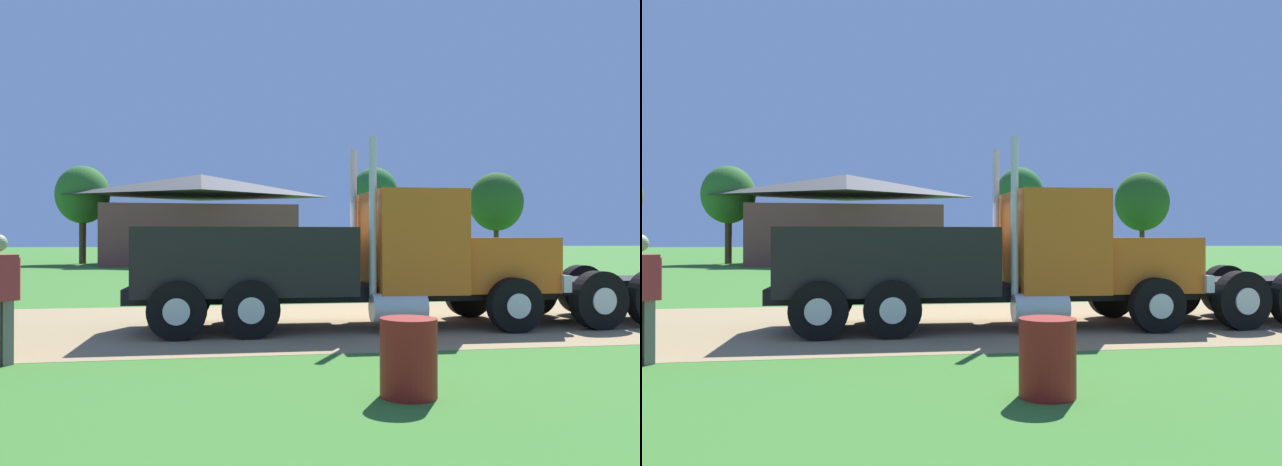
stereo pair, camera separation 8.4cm
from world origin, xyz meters
TOP-DOWN VIEW (x-y plane):
  - ground_plane at (0.00, 0.00)m, footprint 200.00×200.00m
  - dirt_track at (0.00, 0.00)m, footprint 120.00×6.89m
  - truck_foreground_white at (1.16, -0.74)m, footprint 8.28×2.73m
  - steel_barrel at (0.82, -6.04)m, footprint 0.63×0.63m
  - shed_building at (-2.49, 28.89)m, footprint 12.62×8.69m
  - tree_mid at (-10.15, 30.10)m, footprint 3.44×3.44m
  - tree_right at (11.80, 39.19)m, footprint 4.00×4.00m
  - tree_far_right at (23.15, 39.77)m, footprint 4.74×4.74m

SIDE VIEW (x-z plane):
  - ground_plane at x=0.00m, z-range 0.00..0.00m
  - dirt_track at x=0.00m, z-range 0.00..0.01m
  - steel_barrel at x=0.82m, z-range 0.00..0.87m
  - truck_foreground_white at x=1.16m, z-range -0.53..3.06m
  - shed_building at x=-2.49m, z-range -0.10..5.77m
  - tree_mid at x=-10.15m, z-range 1.28..7.71m
  - tree_far_right at x=23.15m, z-range 1.13..8.65m
  - tree_right at x=11.80m, z-range 1.62..9.32m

